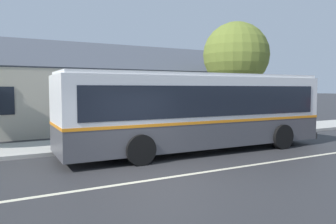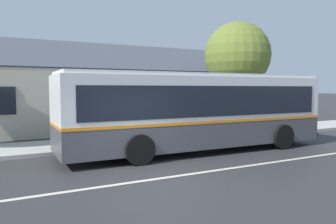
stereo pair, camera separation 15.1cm
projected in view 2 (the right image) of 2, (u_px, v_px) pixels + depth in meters
ground_plane at (155, 179)px, 8.87m from camera, size 300.00×300.00×0.00m
sidewalk_far at (95, 144)px, 14.15m from camera, size 60.00×3.00×0.15m
lane_divider_stripe at (155, 179)px, 8.87m from camera, size 60.00×0.16×0.01m
community_building at (52, 98)px, 20.22m from camera, size 24.87×8.66×6.45m
transit_bus at (198, 110)px, 12.83m from camera, size 10.81×2.92×3.02m
street_tree_primary at (237, 55)px, 18.60m from camera, size 3.74×3.74×6.24m
bus_stop_sign at (279, 104)px, 17.76m from camera, size 0.36×0.07×2.40m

